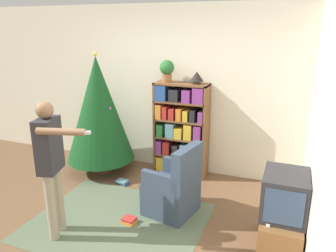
# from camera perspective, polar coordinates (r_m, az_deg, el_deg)

# --- Properties ---
(ground_plane) EXTENTS (14.00, 14.00, 0.00)m
(ground_plane) POSITION_cam_1_polar(r_m,az_deg,el_deg) (4.04, -9.56, -17.30)
(ground_plane) COLOR brown
(wall_back) EXTENTS (8.00, 0.10, 2.60)m
(wall_back) POSITION_cam_1_polar(r_m,az_deg,el_deg) (5.22, 0.74, 6.34)
(wall_back) COLOR silver
(wall_back) RESTS_ON ground_plane
(wall_right) EXTENTS (0.10, 8.00, 2.60)m
(wall_right) POSITION_cam_1_polar(r_m,az_deg,el_deg) (3.02, 25.91, -3.36)
(wall_right) COLOR silver
(wall_right) RESTS_ON ground_plane
(area_rug) EXTENTS (2.03, 1.63, 0.01)m
(area_rug) POSITION_cam_1_polar(r_m,az_deg,el_deg) (4.16, -8.73, -16.12)
(area_rug) COLOR #56664C
(area_rug) RESTS_ON ground_plane
(bookshelf) EXTENTS (0.82, 0.32, 1.46)m
(bookshelf) POSITION_cam_1_polar(r_m,az_deg,el_deg) (5.07, 2.23, -0.66)
(bookshelf) COLOR brown
(bookshelf) RESTS_ON ground_plane
(tv_stand) EXTENTS (0.41, 0.75, 0.40)m
(tv_stand) POSITION_cam_1_polar(r_m,az_deg,el_deg) (3.79, 19.01, -16.97)
(tv_stand) COLOR brown
(tv_stand) RESTS_ON ground_plane
(television) EXTENTS (0.44, 0.55, 0.46)m
(television) POSITION_cam_1_polar(r_m,az_deg,el_deg) (3.57, 19.68, -11.21)
(television) COLOR #28282D
(television) RESTS_ON tv_stand
(game_remote) EXTENTS (0.04, 0.12, 0.02)m
(game_remote) POSITION_cam_1_polar(r_m,az_deg,el_deg) (3.49, 17.07, -15.80)
(game_remote) COLOR white
(game_remote) RESTS_ON tv_stand
(christmas_tree) EXTENTS (1.06, 1.06, 1.91)m
(christmas_tree) POSITION_cam_1_polar(r_m,az_deg,el_deg) (5.19, -11.99, 2.81)
(christmas_tree) COLOR #4C3323
(christmas_tree) RESTS_ON ground_plane
(armchair) EXTENTS (0.67, 0.66, 0.92)m
(armchair) POSITION_cam_1_polar(r_m,az_deg,el_deg) (4.13, 1.03, -11.02)
(armchair) COLOR #334256
(armchair) RESTS_ON ground_plane
(standing_person) EXTENTS (0.70, 0.46, 1.54)m
(standing_person) POSITION_cam_1_polar(r_m,az_deg,el_deg) (3.70, -19.70, -5.54)
(standing_person) COLOR #9E937F
(standing_person) RESTS_ON ground_plane
(potted_plant) EXTENTS (0.22, 0.22, 0.33)m
(potted_plant) POSITION_cam_1_polar(r_m,az_deg,el_deg) (4.96, -0.13, 9.84)
(potted_plant) COLOR #935B38
(potted_plant) RESTS_ON bookshelf
(table_lamp) EXTENTS (0.20, 0.20, 0.18)m
(table_lamp) POSITION_cam_1_polar(r_m,az_deg,el_deg) (4.82, 5.04, 8.52)
(table_lamp) COLOR #473828
(table_lamp) RESTS_ON bookshelf
(book_pile_near_tree) EXTENTS (0.24, 0.16, 0.06)m
(book_pile_near_tree) POSITION_cam_1_polar(r_m,az_deg,el_deg) (5.02, -8.00, -9.63)
(book_pile_near_tree) COLOR #284C93
(book_pile_near_tree) RESTS_ON ground_plane
(book_pile_by_chair) EXTENTS (0.19, 0.15, 0.06)m
(book_pile_by_chair) POSITION_cam_1_polar(r_m,az_deg,el_deg) (4.11, -6.82, -16.05)
(book_pile_by_chair) COLOR orange
(book_pile_by_chair) RESTS_ON ground_plane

